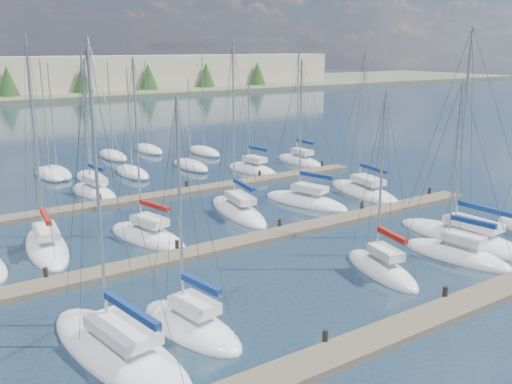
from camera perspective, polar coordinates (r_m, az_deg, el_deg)
ground at (r=77.08m, az=-19.76°, el=4.15°), size 400.00×400.00×0.00m
dock_near at (r=27.55m, az=14.61°, el=-12.98°), size 44.00×1.93×1.10m
dock_mid at (r=37.33m, az=-1.75°, el=-5.09°), size 44.00×1.93×1.10m
dock_far at (r=49.20m, az=-10.60°, el=-0.51°), size 44.00×1.93×1.10m
sailboat_o at (r=51.91m, az=-15.90°, el=0.01°), size 3.30×6.97×12.80m
sailboat_c at (r=26.92m, az=-6.51°, el=-13.18°), size 3.44×6.90×11.35m
sailboat_q at (r=59.03m, az=-0.35°, el=2.25°), size 3.27×7.37×10.63m
sailboat_f at (r=40.50m, az=20.18°, el=-4.39°), size 3.19×10.46×14.54m
sailboat_e at (r=37.21m, az=19.40°, el=-5.95°), size 3.31×7.31×11.50m
sailboat_k at (r=44.23m, az=-1.79°, el=-1.91°), size 4.02×9.42×13.81m
sailboat_l at (r=47.16m, az=4.99°, el=-0.93°), size 4.59×8.46×12.30m
sailboat_j at (r=39.14m, az=-10.80°, el=-4.37°), size 4.13×7.84×12.68m
sailboat_b at (r=25.54m, az=-13.60°, el=-15.19°), size 4.52×10.50×13.73m
sailboat_i at (r=38.83m, az=-20.20°, el=-5.16°), size 3.59×8.89×14.09m
sailboat_d at (r=33.69m, az=12.44°, el=-7.58°), size 3.38×6.74×10.98m
sailboat_r at (r=63.45m, az=4.43°, el=3.08°), size 2.60×7.82×12.81m
sailboat_m at (r=50.86m, az=10.76°, el=-0.01°), size 4.37×9.63×12.82m
distant_boats at (r=60.51m, az=-19.72°, el=1.81°), size 36.93×20.75×13.30m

